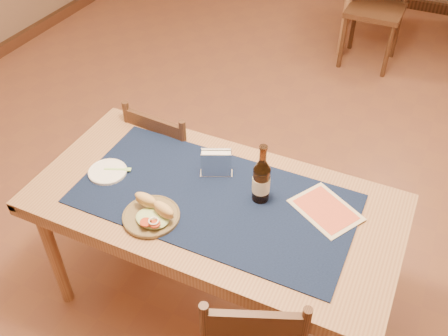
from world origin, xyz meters
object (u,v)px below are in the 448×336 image
at_px(main_table, 215,212).
at_px(napkin_holder, 216,164).
at_px(sandwich_plate, 152,214).
at_px(chair_main_far, 174,160).
at_px(beer_bottle, 261,180).

height_order(main_table, napkin_holder, napkin_holder).
distance_m(sandwich_plate, napkin_holder, 0.38).
bearing_deg(chair_main_far, napkin_holder, -36.53).
height_order(main_table, sandwich_plate, sandwich_plate).
relative_size(sandwich_plate, napkin_holder, 1.55).
relative_size(main_table, beer_bottle, 5.60).
xyz_separation_m(main_table, chair_main_far, (-0.48, 0.46, -0.22)).
distance_m(main_table, napkin_holder, 0.22).
height_order(sandwich_plate, beer_bottle, beer_bottle).
height_order(main_table, chair_main_far, chair_main_far).
relative_size(main_table, napkin_holder, 10.33).
relative_size(main_table, chair_main_far, 1.85).
height_order(sandwich_plate, napkin_holder, napkin_holder).
bearing_deg(napkin_holder, sandwich_plate, -108.32).
xyz_separation_m(sandwich_plate, beer_bottle, (0.36, 0.30, 0.08)).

